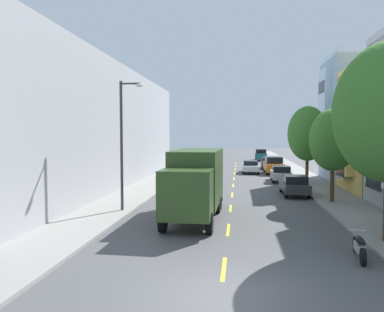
% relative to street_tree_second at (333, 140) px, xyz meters
% --- Properties ---
extents(ground_plane, '(160.00, 160.00, 0.00)m').
position_rel_street_tree_second_xyz_m(ground_plane, '(-6.40, 15.67, -4.09)').
color(ground_plane, '#4C4C4F').
extents(sidewalk_left, '(3.20, 120.00, 0.14)m').
position_rel_street_tree_second_xyz_m(sidewalk_left, '(-13.50, 13.67, -4.02)').
color(sidewalk_left, gray).
rests_on(sidewalk_left, ground_plane).
extents(sidewalk_right, '(3.20, 120.00, 0.14)m').
position_rel_street_tree_second_xyz_m(sidewalk_right, '(0.70, 13.67, -4.02)').
color(sidewalk_right, gray).
rests_on(sidewalk_right, ground_plane).
extents(lane_centerline_dashes, '(0.14, 47.20, 0.01)m').
position_rel_street_tree_second_xyz_m(lane_centerline_dashes, '(-6.40, 10.17, -4.08)').
color(lane_centerline_dashes, yellow).
rests_on(lane_centerline_dashes, ground_plane).
extents(apartment_block_opposite, '(10.00, 36.00, 10.00)m').
position_rel_street_tree_second_xyz_m(apartment_block_opposite, '(-20.10, 5.67, 0.91)').
color(apartment_block_opposite, '#A8A8AD').
rests_on(apartment_block_opposite, ground_plane).
extents(street_tree_second, '(2.96, 2.96, 5.96)m').
position_rel_street_tree_second_xyz_m(street_tree_second, '(0.00, 0.00, 0.00)').
color(street_tree_second, '#47331E').
rests_on(street_tree_second, sidewalk_right).
extents(street_tree_third, '(3.42, 3.42, 6.75)m').
position_rel_street_tree_second_xyz_m(street_tree_third, '(0.00, 8.77, 0.41)').
color(street_tree_third, '#47331E').
rests_on(street_tree_third, sidewalk_right).
extents(street_lamp, '(1.35, 0.28, 7.27)m').
position_rel_street_tree_second_xyz_m(street_lamp, '(-12.36, -4.28, 0.24)').
color(street_lamp, '#38383D').
rests_on(street_lamp, sidewalk_left).
extents(delivery_box_truck, '(2.57, 7.73, 3.59)m').
position_rel_street_tree_second_xyz_m(delivery_box_truck, '(-8.19, -4.98, -2.09)').
color(delivery_box_truck, '#2D471E').
rests_on(delivery_box_truck, ground_plane).
extents(parked_pickup_forest, '(2.10, 5.34, 1.73)m').
position_rel_street_tree_second_xyz_m(parked_pickup_forest, '(-10.71, 32.73, -3.26)').
color(parked_pickup_forest, '#194C28').
rests_on(parked_pickup_forest, ground_plane).
extents(parked_suv_orange, '(2.06, 4.84, 1.93)m').
position_rel_street_tree_second_xyz_m(parked_suv_orange, '(-2.03, 17.94, -3.10)').
color(parked_suv_orange, orange).
rests_on(parked_suv_orange, ground_plane).
extents(parked_hatchback_charcoal, '(1.76, 4.01, 1.50)m').
position_rel_street_tree_second_xyz_m(parked_hatchback_charcoal, '(-1.92, 2.86, -3.33)').
color(parked_hatchback_charcoal, '#333338').
rests_on(parked_hatchback_charcoal, ground_plane).
extents(parked_suv_sky, '(2.06, 4.84, 1.93)m').
position_rel_street_tree_second_xyz_m(parked_suv_sky, '(-10.80, 10.18, -3.10)').
color(parked_suv_sky, '#7A9EC6').
rests_on(parked_suv_sky, ground_plane).
extents(parked_hatchback_silver, '(1.84, 4.04, 1.50)m').
position_rel_street_tree_second_xyz_m(parked_hatchback_silver, '(-2.00, 10.79, -3.33)').
color(parked_hatchback_silver, '#B2B5BA').
rests_on(parked_hatchback_silver, ground_plane).
extents(parked_suv_teal, '(2.09, 4.86, 1.93)m').
position_rel_street_tree_second_xyz_m(parked_suv_teal, '(-2.18, 39.49, -3.10)').
color(parked_suv_teal, '#195B60').
rests_on(parked_suv_teal, ground_plane).
extents(parked_hatchback_navy, '(1.85, 4.05, 1.50)m').
position_rel_street_tree_second_xyz_m(parked_hatchback_navy, '(-2.17, 23.70, -3.33)').
color(parked_hatchback_navy, navy).
rests_on(parked_hatchback_navy, ground_plane).
extents(moving_white_sedan, '(1.80, 4.50, 1.43)m').
position_rel_street_tree_second_xyz_m(moving_white_sedan, '(-4.60, 18.47, -3.34)').
color(moving_white_sedan, silver).
rests_on(moving_white_sedan, ground_plane).
extents(parked_motorcycle, '(0.62, 2.05, 0.90)m').
position_rel_street_tree_second_xyz_m(parked_motorcycle, '(-1.65, -10.75, -3.68)').
color(parked_motorcycle, black).
rests_on(parked_motorcycle, ground_plane).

